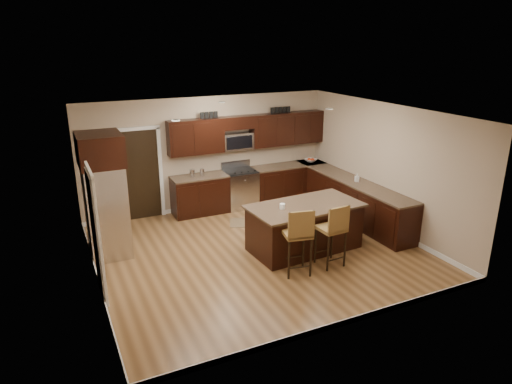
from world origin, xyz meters
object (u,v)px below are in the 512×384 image
range (240,188)px  refrigerator (105,194)px  island (304,228)px  stool_left (298,234)px  stool_mid (334,229)px

range → refrigerator: bearing=-158.4°
island → stool_left: size_ratio=1.82×
range → stool_left: size_ratio=0.90×
range → island: 2.73m
refrigerator → island: bearing=-22.2°
range → island: (0.19, -2.73, -0.04)m
stool_left → stool_mid: bearing=12.1°
stool_left → island: bearing=64.9°
stool_mid → refrigerator: size_ratio=0.50×
stool_mid → refrigerator: bearing=144.1°
range → stool_left: 3.62m
island → stool_left: (-0.64, -0.85, 0.34)m
island → stool_mid: bearing=-88.1°
island → refrigerator: refrigerator is taller
range → refrigerator: (-3.30, -1.31, 0.74)m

